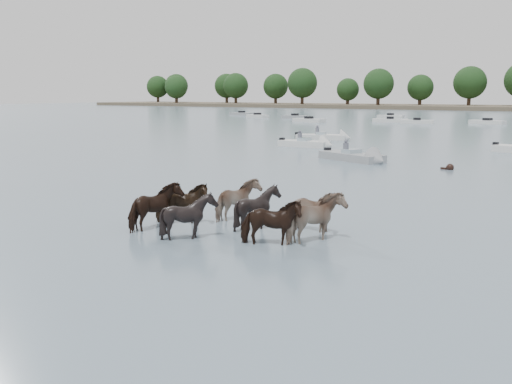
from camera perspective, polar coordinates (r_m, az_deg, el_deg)
The scene contains 8 objects.
ground at distance 16.65m, azimuth -7.38°, elevation -4.78°, with size 400.00×400.00×0.00m, color slate.
shoreline at distance 181.23m, azimuth 5.44°, elevation 8.76°, with size 160.00×30.00×1.00m, color #4C4233.
pony_herd at distance 17.27m, azimuth -1.95°, elevation -2.03°, with size 6.53×4.46×1.57m.
swimming_pony at distance 33.34m, azimuth 19.03°, elevation 2.34°, with size 0.72×0.44×0.44m.
motorboat_a at distance 45.14m, azimuth 5.72°, elevation 4.86°, with size 4.65×1.74×1.92m.
motorboat_b at distance 35.89m, azimuth 10.50°, elevation 3.43°, with size 5.22×3.45×1.92m.
motorboat_f at distance 52.50m, azimuth 7.43°, elevation 5.54°, with size 5.24×2.93×1.92m.
treeline at distance 181.00m, azimuth 5.35°, elevation 10.77°, with size 144.62×21.84×12.57m.
Camera 1 is at (10.20, -12.47, 4.22)m, focal length 39.35 mm.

